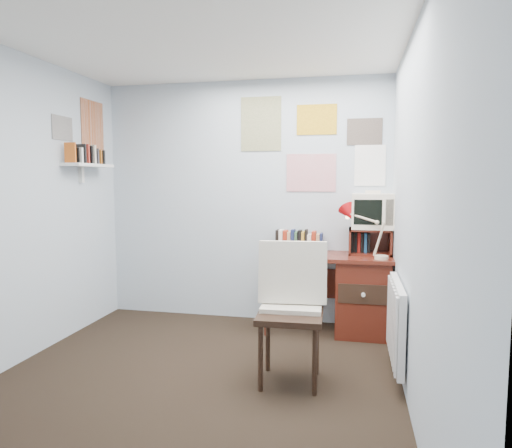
{
  "coord_description": "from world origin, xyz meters",
  "views": [
    {
      "loc": [
        1.12,
        -2.92,
        1.48
      ],
      "look_at": [
        0.29,
        1.0,
        1.09
      ],
      "focal_mm": 32.0,
      "sensor_mm": 36.0,
      "label": 1
    }
  ],
  "objects_px": {
    "tv_riser": "(370,241)",
    "radiator": "(397,322)",
    "crt_tv": "(372,209)",
    "desk_chair": "(290,316)",
    "desk_lamp": "(382,235)",
    "desk": "(356,292)",
    "wall_shelf": "(88,165)"
  },
  "relations": [
    {
      "from": "desk",
      "to": "wall_shelf",
      "type": "height_order",
      "value": "wall_shelf"
    },
    {
      "from": "desk_chair",
      "to": "wall_shelf",
      "type": "height_order",
      "value": "wall_shelf"
    },
    {
      "from": "desk",
      "to": "desk_chair",
      "type": "height_order",
      "value": "desk_chair"
    },
    {
      "from": "desk_lamp",
      "to": "wall_shelf",
      "type": "xyz_separation_m",
      "value": [
        -2.79,
        -0.22,
        0.64
      ]
    },
    {
      "from": "radiator",
      "to": "wall_shelf",
      "type": "bearing_deg",
      "value": 169.11
    },
    {
      "from": "desk_chair",
      "to": "tv_riser",
      "type": "relative_size",
      "value": 2.49
    },
    {
      "from": "tv_riser",
      "to": "crt_tv",
      "type": "xyz_separation_m",
      "value": [
        0.02,
        0.02,
        0.31
      ]
    },
    {
      "from": "desk_lamp",
      "to": "radiator",
      "type": "distance_m",
      "value": 0.96
    },
    {
      "from": "tv_riser",
      "to": "radiator",
      "type": "relative_size",
      "value": 0.5
    },
    {
      "from": "crt_tv",
      "to": "radiator",
      "type": "height_order",
      "value": "crt_tv"
    },
    {
      "from": "desk_lamp",
      "to": "wall_shelf",
      "type": "height_order",
      "value": "wall_shelf"
    },
    {
      "from": "desk_lamp",
      "to": "crt_tv",
      "type": "bearing_deg",
      "value": 94.31
    },
    {
      "from": "desk_chair",
      "to": "radiator",
      "type": "bearing_deg",
      "value": 17.2
    },
    {
      "from": "wall_shelf",
      "to": "desk",
      "type": "bearing_deg",
      "value": 8.4
    },
    {
      "from": "crt_tv",
      "to": "radiator",
      "type": "relative_size",
      "value": 0.48
    },
    {
      "from": "desk_chair",
      "to": "radiator",
      "type": "height_order",
      "value": "desk_chair"
    },
    {
      "from": "desk_chair",
      "to": "tv_riser",
      "type": "xyz_separation_m",
      "value": [
        0.6,
        1.31,
        0.39
      ]
    },
    {
      "from": "desk_lamp",
      "to": "radiator",
      "type": "relative_size",
      "value": 0.56
    },
    {
      "from": "tv_riser",
      "to": "desk_chair",
      "type": "bearing_deg",
      "value": -114.49
    },
    {
      "from": "desk",
      "to": "crt_tv",
      "type": "distance_m",
      "value": 0.81
    },
    {
      "from": "crt_tv",
      "to": "radiator",
      "type": "xyz_separation_m",
      "value": [
        0.15,
        -1.06,
        -0.77
      ]
    },
    {
      "from": "desk",
      "to": "wall_shelf",
      "type": "relative_size",
      "value": 1.94
    },
    {
      "from": "desk",
      "to": "desk_chair",
      "type": "xyz_separation_m",
      "value": [
        -0.48,
        -1.2,
        0.09
      ]
    },
    {
      "from": "tv_riser",
      "to": "desk",
      "type": "bearing_deg",
      "value": -137.04
    },
    {
      "from": "desk",
      "to": "crt_tv",
      "type": "xyz_separation_m",
      "value": [
        0.14,
        0.13,
        0.79
      ]
    },
    {
      "from": "radiator",
      "to": "crt_tv",
      "type": "bearing_deg",
      "value": 98.15
    },
    {
      "from": "desk",
      "to": "tv_riser",
      "type": "relative_size",
      "value": 3.0
    },
    {
      "from": "desk_lamp",
      "to": "crt_tv",
      "type": "height_order",
      "value": "crt_tv"
    },
    {
      "from": "desk_chair",
      "to": "desk_lamp",
      "type": "bearing_deg",
      "value": 54.09
    },
    {
      "from": "tv_riser",
      "to": "wall_shelf",
      "type": "relative_size",
      "value": 0.65
    },
    {
      "from": "desk_lamp",
      "to": "crt_tv",
      "type": "xyz_separation_m",
      "value": [
        -0.08,
        0.29,
        0.21
      ]
    },
    {
      "from": "desk_lamp",
      "to": "desk_chair",
      "type": "bearing_deg",
      "value": -134.18
    }
  ]
}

